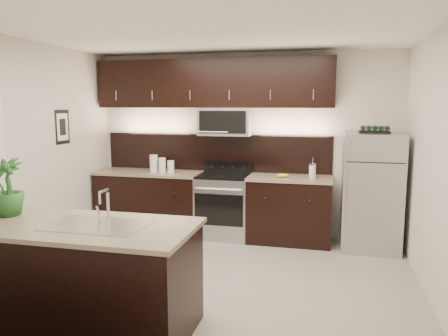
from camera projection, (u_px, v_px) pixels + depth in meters
The scene contains 12 objects.
ground at pixel (210, 283), 4.81m from camera, with size 4.50×4.50×0.00m, color gray.
room_walls at pixel (198, 129), 4.55m from camera, with size 4.52×4.02×2.71m.
counter_run at pixel (210, 205), 6.47m from camera, with size 3.51×0.65×0.94m.
upper_fixtures at pixel (214, 91), 6.37m from camera, with size 3.49×0.40×1.66m.
island at pixel (83, 277), 3.77m from camera, with size 1.96×0.96×0.94m.
sink_faucet at pixel (97, 223), 3.68m from camera, with size 0.84×0.50×0.28m.
refrigerator at pixel (371, 192), 5.85m from camera, with size 0.76×0.69×1.57m, color #B2B2B7.
wine_rack at pixel (374, 130), 5.73m from camera, with size 0.39×0.24×0.09m.
plant at pixel (7, 187), 3.97m from camera, with size 0.29×0.29×0.53m, color #245C26.
canisters at pixel (160, 165), 6.50m from camera, with size 0.39×0.14×0.26m.
french_press at pixel (312, 171), 6.00m from camera, with size 0.10×0.10×0.28m.
bananas at pixel (279, 175), 6.09m from camera, with size 0.17×0.13×0.05m, color yellow.
Camera 1 is at (1.22, -4.41, 1.95)m, focal length 35.00 mm.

